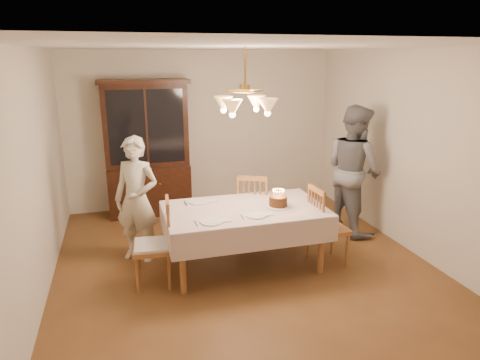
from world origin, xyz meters
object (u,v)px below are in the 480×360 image
object	(u,v)px
dining_table	(245,214)
chair_far_side	(253,212)
birthday_cake	(278,202)
china_hutch	(147,151)
elderly_woman	(137,200)

from	to	relation	value
dining_table	chair_far_side	size ratio (longest dim) A/B	1.90
birthday_cake	chair_far_side	bearing A→B (deg)	96.48
dining_table	birthday_cake	size ratio (longest dim) A/B	6.33
china_hutch	dining_table	bearing A→B (deg)	-67.01
dining_table	chair_far_side	xyz separation A→B (m)	(0.32, 0.65, -0.24)
dining_table	birthday_cake	world-z (taller)	birthday_cake
elderly_woman	chair_far_side	bearing A→B (deg)	33.51
china_hutch	elderly_woman	world-z (taller)	china_hutch
dining_table	elderly_woman	world-z (taller)	elderly_woman
dining_table	birthday_cake	distance (m)	0.43
dining_table	birthday_cake	xyz separation A→B (m)	(0.40, -0.07, 0.14)
dining_table	chair_far_side	bearing A→B (deg)	63.88
chair_far_side	elderly_woman	world-z (taller)	elderly_woman
dining_table	birthday_cake	bearing A→B (deg)	-9.33
elderly_woman	birthday_cake	size ratio (longest dim) A/B	5.27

